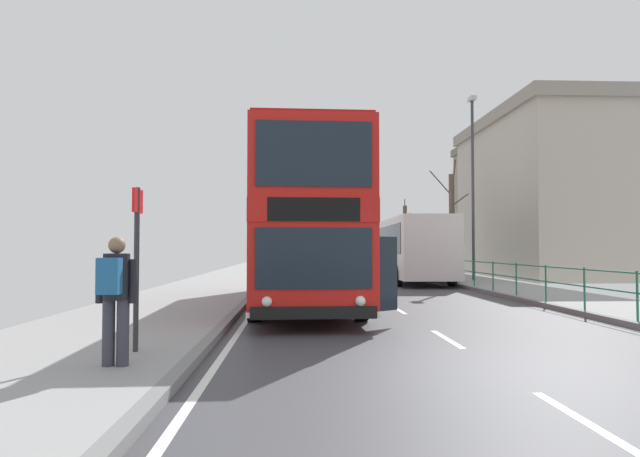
{
  "coord_description": "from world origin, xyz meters",
  "views": [
    {
      "loc": [
        -2.8,
        -7.49,
        1.68
      ],
      "look_at": [
        -2.19,
        6.42,
        2.19
      ],
      "focal_mm": 30.63,
      "sensor_mm": 36.0,
      "label": 1
    }
  ],
  "objects_px": {
    "background_bus_far_lane": "(413,248)",
    "pedestrian_with_backpack": "(115,290)",
    "bus_stop_sign_near": "(137,249)",
    "bare_tree_far_00": "(452,221)",
    "street_lamp_far_side": "(473,175)",
    "bare_tree_far_01": "(405,236)",
    "background_building_01": "(580,195)",
    "background_building_00": "(533,201)",
    "double_decker_bus_main": "(303,226)"
  },
  "relations": [
    {
      "from": "background_building_00",
      "to": "background_building_01",
      "type": "height_order",
      "value": "background_building_00"
    },
    {
      "from": "bus_stop_sign_near",
      "to": "background_building_01",
      "type": "bearing_deg",
      "value": 50.53
    },
    {
      "from": "bus_stop_sign_near",
      "to": "bare_tree_far_00",
      "type": "bearing_deg",
      "value": 63.75
    },
    {
      "from": "double_decker_bus_main",
      "to": "bare_tree_far_01",
      "type": "height_order",
      "value": "bare_tree_far_01"
    },
    {
      "from": "bare_tree_far_01",
      "to": "background_building_01",
      "type": "height_order",
      "value": "background_building_01"
    },
    {
      "from": "pedestrian_with_backpack",
      "to": "bus_stop_sign_near",
      "type": "distance_m",
      "value": 1.18
    },
    {
      "from": "background_building_01",
      "to": "street_lamp_far_side",
      "type": "bearing_deg",
      "value": -144.91
    },
    {
      "from": "double_decker_bus_main",
      "to": "bare_tree_far_01",
      "type": "relative_size",
      "value": 2.07
    },
    {
      "from": "bare_tree_far_01",
      "to": "street_lamp_far_side",
      "type": "bearing_deg",
      "value": -87.85
    },
    {
      "from": "background_bus_far_lane",
      "to": "bare_tree_far_00",
      "type": "bearing_deg",
      "value": 56.2
    },
    {
      "from": "background_building_00",
      "to": "background_building_01",
      "type": "distance_m",
      "value": 15.47
    },
    {
      "from": "bare_tree_far_00",
      "to": "street_lamp_far_side",
      "type": "bearing_deg",
      "value": -96.34
    },
    {
      "from": "pedestrian_with_backpack",
      "to": "bare_tree_far_00",
      "type": "distance_m",
      "value": 27.36
    },
    {
      "from": "bare_tree_far_00",
      "to": "bare_tree_far_01",
      "type": "xyz_separation_m",
      "value": [
        -1.18,
        8.08,
        -0.7
      ]
    },
    {
      "from": "bus_stop_sign_near",
      "to": "background_building_01",
      "type": "distance_m",
      "value": 30.93
    },
    {
      "from": "pedestrian_with_backpack",
      "to": "background_building_00",
      "type": "relative_size",
      "value": 0.11
    },
    {
      "from": "double_decker_bus_main",
      "to": "bus_stop_sign_near",
      "type": "distance_m",
      "value": 7.79
    },
    {
      "from": "background_bus_far_lane",
      "to": "background_building_00",
      "type": "distance_m",
      "value": 25.61
    },
    {
      "from": "bus_stop_sign_near",
      "to": "bare_tree_far_00",
      "type": "height_order",
      "value": "bare_tree_far_00"
    },
    {
      "from": "background_building_01",
      "to": "bus_stop_sign_near",
      "type": "bearing_deg",
      "value": -129.47
    },
    {
      "from": "bus_stop_sign_near",
      "to": "background_building_00",
      "type": "bearing_deg",
      "value": 58.94
    },
    {
      "from": "bus_stop_sign_near",
      "to": "street_lamp_far_side",
      "type": "height_order",
      "value": "street_lamp_far_side"
    },
    {
      "from": "background_bus_far_lane",
      "to": "bare_tree_far_01",
      "type": "distance_m",
      "value": 13.46
    },
    {
      "from": "double_decker_bus_main",
      "to": "pedestrian_with_backpack",
      "type": "distance_m",
      "value": 8.83
    },
    {
      "from": "bare_tree_far_01",
      "to": "background_building_00",
      "type": "height_order",
      "value": "background_building_00"
    },
    {
      "from": "background_bus_far_lane",
      "to": "background_building_00",
      "type": "relative_size",
      "value": 0.57
    },
    {
      "from": "pedestrian_with_backpack",
      "to": "bus_stop_sign_near",
      "type": "xyz_separation_m",
      "value": [
        -0.03,
        1.05,
        0.54
      ]
    },
    {
      "from": "background_bus_far_lane",
      "to": "pedestrian_with_backpack",
      "type": "xyz_separation_m",
      "value": [
        -8.17,
        -19.52,
        -0.58
      ]
    },
    {
      "from": "background_building_00",
      "to": "bare_tree_far_01",
      "type": "bearing_deg",
      "value": -151.39
    },
    {
      "from": "double_decker_bus_main",
      "to": "pedestrian_with_backpack",
      "type": "height_order",
      "value": "double_decker_bus_main"
    },
    {
      "from": "double_decker_bus_main",
      "to": "background_building_00",
      "type": "relative_size",
      "value": 0.66
    },
    {
      "from": "background_bus_far_lane",
      "to": "background_building_01",
      "type": "distance_m",
      "value": 12.92
    },
    {
      "from": "background_bus_far_lane",
      "to": "bus_stop_sign_near",
      "type": "relative_size",
      "value": 3.74
    },
    {
      "from": "double_decker_bus_main",
      "to": "street_lamp_far_side",
      "type": "distance_m",
      "value": 13.7
    },
    {
      "from": "street_lamp_far_side",
      "to": "background_building_00",
      "type": "relative_size",
      "value": 0.56
    },
    {
      "from": "double_decker_bus_main",
      "to": "background_building_01",
      "type": "height_order",
      "value": "background_building_01"
    },
    {
      "from": "pedestrian_with_backpack",
      "to": "background_building_00",
      "type": "bearing_deg",
      "value": 59.64
    },
    {
      "from": "double_decker_bus_main",
      "to": "background_building_01",
      "type": "distance_m",
      "value": 23.75
    },
    {
      "from": "bus_stop_sign_near",
      "to": "street_lamp_far_side",
      "type": "relative_size",
      "value": 0.27
    },
    {
      "from": "bus_stop_sign_near",
      "to": "bare_tree_far_00",
      "type": "relative_size",
      "value": 0.37
    },
    {
      "from": "pedestrian_with_backpack",
      "to": "background_building_01",
      "type": "relative_size",
      "value": 0.13
    },
    {
      "from": "background_bus_far_lane",
      "to": "background_building_01",
      "type": "xyz_separation_m",
      "value": [
        11.35,
        5.28,
        3.19
      ]
    },
    {
      "from": "street_lamp_far_side",
      "to": "background_bus_far_lane",
      "type": "bearing_deg",
      "value": 165.29
    },
    {
      "from": "bare_tree_far_00",
      "to": "background_building_00",
      "type": "relative_size",
      "value": 0.42
    },
    {
      "from": "bare_tree_far_01",
      "to": "background_building_00",
      "type": "relative_size",
      "value": 0.32
    },
    {
      "from": "background_bus_far_lane",
      "to": "background_building_01",
      "type": "relative_size",
      "value": 0.68
    },
    {
      "from": "pedestrian_with_backpack",
      "to": "background_building_01",
      "type": "distance_m",
      "value": 31.78
    },
    {
      "from": "double_decker_bus_main",
      "to": "background_building_00",
      "type": "distance_m",
      "value": 37.79
    },
    {
      "from": "background_bus_far_lane",
      "to": "bare_tree_far_01",
      "type": "height_order",
      "value": "bare_tree_far_01"
    },
    {
      "from": "background_bus_far_lane",
      "to": "pedestrian_with_backpack",
      "type": "bearing_deg",
      "value": -112.71
    }
  ]
}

